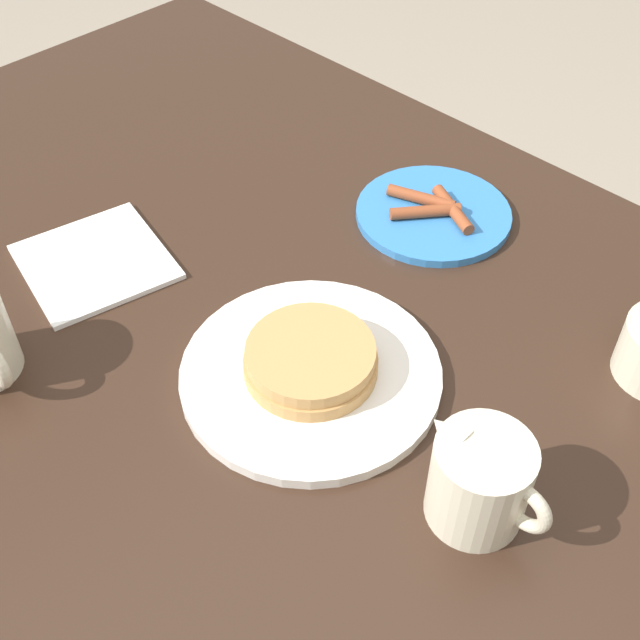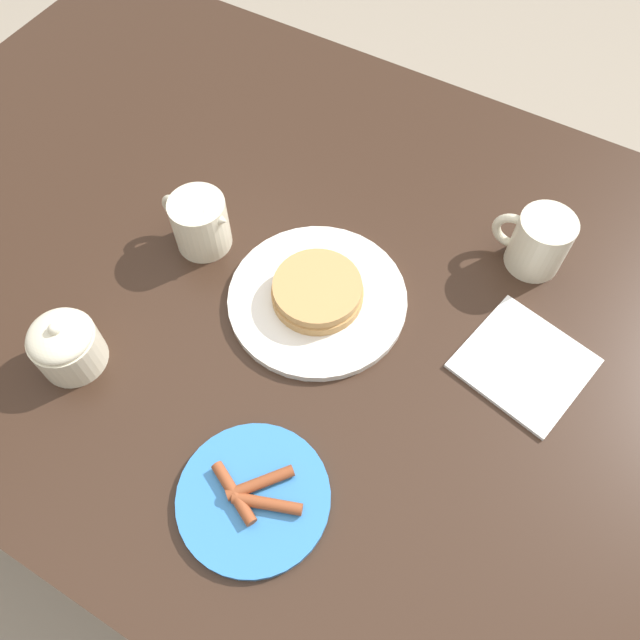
% 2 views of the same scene
% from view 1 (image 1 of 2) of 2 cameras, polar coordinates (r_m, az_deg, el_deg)
% --- Properties ---
extents(dining_table, '(1.55, 0.97, 0.75)m').
position_cam_1_polar(dining_table, '(0.83, -0.78, -10.42)').
color(dining_table, '#332116').
rests_on(dining_table, ground_plane).
extents(pancake_plate, '(0.25, 0.25, 0.04)m').
position_cam_1_polar(pancake_plate, '(0.75, -0.67, -3.45)').
color(pancake_plate, white).
rests_on(pancake_plate, dining_table).
extents(side_plate_bacon, '(0.18, 0.18, 0.02)m').
position_cam_1_polar(side_plate_bacon, '(0.95, 8.05, 7.57)').
color(side_plate_bacon, '#337AC6').
rests_on(side_plate_bacon, dining_table).
extents(creamer_pitcher, '(0.12, 0.08, 0.09)m').
position_cam_1_polar(creamer_pitcher, '(0.65, 11.25, -11.05)').
color(creamer_pitcher, beige).
rests_on(creamer_pitcher, dining_table).
extents(napkin, '(0.18, 0.18, 0.01)m').
position_cam_1_polar(napkin, '(0.91, -15.70, 4.01)').
color(napkin, white).
rests_on(napkin, dining_table).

